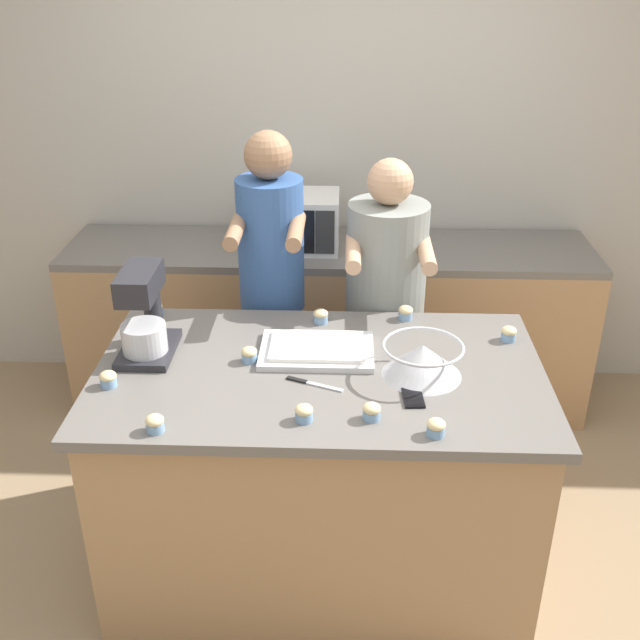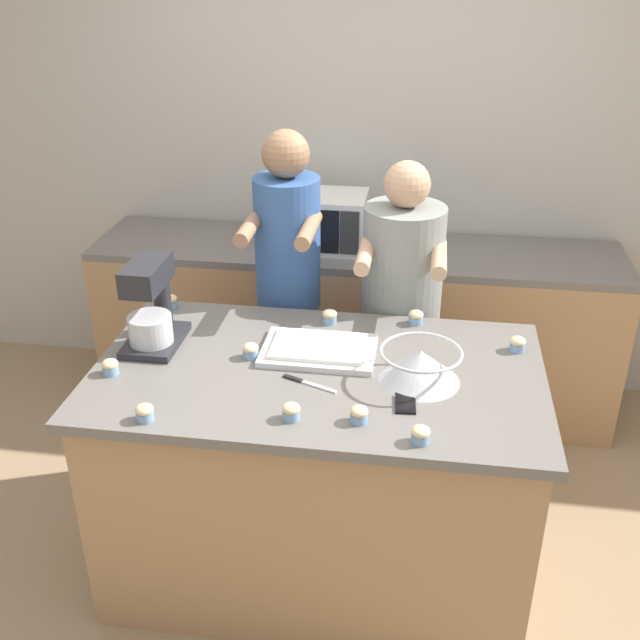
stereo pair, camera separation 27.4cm
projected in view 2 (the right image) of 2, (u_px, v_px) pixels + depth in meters
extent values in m
plane|color=#937A5B|center=(318.00, 561.00, 3.22)|extent=(16.00, 16.00, 0.00)
cube|color=#B2ADA3|center=(364.00, 153.00, 4.07)|extent=(10.00, 0.06, 2.70)
cube|color=#A87F56|center=(318.00, 476.00, 3.01)|extent=(1.61, 0.92, 0.92)
cube|color=#66605B|center=(318.00, 374.00, 2.79)|extent=(1.67, 0.98, 0.04)
cube|color=#A87F56|center=(354.00, 329.00, 4.17)|extent=(2.80, 0.60, 0.89)
cube|color=#66605B|center=(356.00, 251.00, 3.96)|extent=(2.80, 0.60, 0.04)
cylinder|color=#33384C|center=(290.00, 386.00, 3.64)|extent=(0.23, 0.23, 0.89)
cylinder|color=#335693|center=(287.00, 243.00, 3.31)|extent=(0.29, 0.29, 0.59)
sphere|color=#936B4C|center=(286.00, 154.00, 3.13)|extent=(0.20, 0.20, 0.20)
cylinder|color=#936B4C|center=(250.00, 227.00, 3.12)|extent=(0.06, 0.34, 0.06)
cylinder|color=#936B4C|center=(309.00, 230.00, 3.08)|extent=(0.06, 0.34, 0.06)
cylinder|color=brown|center=(396.00, 397.00, 3.58)|extent=(0.28, 0.28, 0.86)
cylinder|color=gray|center=(403.00, 264.00, 3.27)|extent=(0.36, 0.36, 0.52)
sphere|color=tan|center=(407.00, 184.00, 3.11)|extent=(0.20, 0.20, 0.20)
cylinder|color=tan|center=(365.00, 254.00, 3.09)|extent=(0.06, 0.34, 0.06)
cylinder|color=tan|center=(439.00, 258.00, 3.05)|extent=(0.06, 0.34, 0.06)
cube|color=#232328|center=(156.00, 340.00, 2.95)|extent=(0.20, 0.30, 0.03)
cylinder|color=#232328|center=(162.00, 299.00, 3.00)|extent=(0.07, 0.07, 0.22)
cube|color=#232328|center=(147.00, 275.00, 2.81)|extent=(0.13, 0.26, 0.10)
cylinder|color=#BCBCC1|center=(150.00, 329.00, 2.89)|extent=(0.17, 0.17, 0.11)
cone|color=#BCBCC1|center=(420.00, 366.00, 2.68)|extent=(0.29, 0.29, 0.12)
torus|color=#BCBCC1|center=(421.00, 352.00, 2.65)|extent=(0.30, 0.30, 0.01)
cube|color=silver|center=(319.00, 351.00, 2.88)|extent=(0.44, 0.30, 0.02)
cube|color=white|center=(319.00, 346.00, 2.87)|extent=(0.36, 0.24, 0.02)
cube|color=silver|center=(320.00, 221.00, 3.91)|extent=(0.48, 0.33, 0.28)
cube|color=black|center=(307.00, 231.00, 3.77)|extent=(0.33, 0.01, 0.23)
cube|color=#2D2D2D|center=(349.00, 233.00, 3.74)|extent=(0.10, 0.01, 0.23)
cube|color=black|center=(405.00, 402.00, 2.58)|extent=(0.08, 0.15, 0.01)
cube|color=black|center=(405.00, 400.00, 2.57)|extent=(0.07, 0.13, 0.00)
cube|color=#BCBCC1|center=(319.00, 387.00, 2.67)|extent=(0.14, 0.07, 0.01)
cube|color=black|center=(293.00, 379.00, 2.72)|extent=(0.08, 0.05, 0.01)
cylinder|color=#759EC6|center=(291.00, 415.00, 2.48)|extent=(0.06, 0.06, 0.03)
ellipsoid|color=beige|center=(291.00, 409.00, 2.47)|extent=(0.06, 0.06, 0.04)
cylinder|color=#759EC6|center=(330.00, 319.00, 3.11)|extent=(0.06, 0.06, 0.03)
ellipsoid|color=beige|center=(330.00, 314.00, 3.10)|extent=(0.06, 0.06, 0.04)
cylinder|color=#759EC6|center=(111.00, 370.00, 2.74)|extent=(0.06, 0.06, 0.03)
ellipsoid|color=beige|center=(110.00, 364.00, 2.73)|extent=(0.06, 0.06, 0.04)
cylinder|color=#759EC6|center=(416.00, 320.00, 3.11)|extent=(0.06, 0.06, 0.03)
ellipsoid|color=beige|center=(416.00, 315.00, 3.09)|extent=(0.06, 0.06, 0.04)
cylinder|color=#759EC6|center=(420.00, 438.00, 2.37)|extent=(0.06, 0.06, 0.03)
ellipsoid|color=beige|center=(421.00, 432.00, 2.36)|extent=(0.06, 0.06, 0.04)
cylinder|color=#759EC6|center=(171.00, 304.00, 3.24)|extent=(0.06, 0.06, 0.03)
ellipsoid|color=beige|center=(170.00, 299.00, 3.23)|extent=(0.06, 0.06, 0.04)
cylinder|color=#759EC6|center=(251.00, 354.00, 2.85)|extent=(0.06, 0.06, 0.03)
ellipsoid|color=beige|center=(250.00, 348.00, 2.84)|extent=(0.06, 0.06, 0.04)
cylinder|color=#759EC6|center=(359.00, 418.00, 2.47)|extent=(0.06, 0.06, 0.03)
ellipsoid|color=beige|center=(359.00, 411.00, 2.46)|extent=(0.06, 0.06, 0.04)
cylinder|color=#759EC6|center=(145.00, 416.00, 2.48)|extent=(0.06, 0.06, 0.03)
ellipsoid|color=beige|center=(144.00, 409.00, 2.47)|extent=(0.06, 0.06, 0.04)
cylinder|color=#759EC6|center=(517.00, 347.00, 2.90)|extent=(0.06, 0.06, 0.03)
ellipsoid|color=beige|center=(518.00, 341.00, 2.89)|extent=(0.06, 0.06, 0.04)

